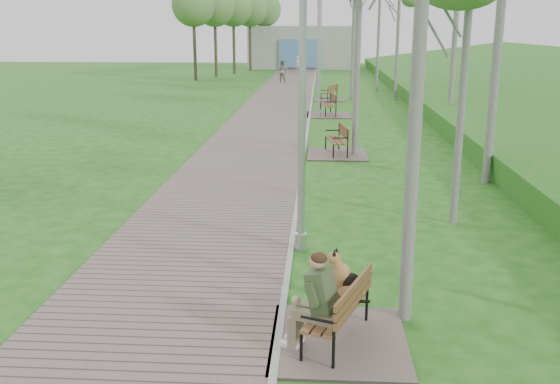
{
  "coord_description": "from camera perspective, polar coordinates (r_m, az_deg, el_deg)",
  "views": [
    {
      "loc": [
        0.5,
        -11.37,
        3.96
      ],
      "look_at": [
        -0.21,
        -0.55,
        1.07
      ],
      "focal_mm": 40.0,
      "sensor_mm": 36.0,
      "label": 1
    }
  ],
  "objects": [
    {
      "name": "ground",
      "position": [
        12.05,
        1.15,
        -4.27
      ],
      "size": [
        120.0,
        120.0,
        0.0
      ],
      "primitive_type": "plane",
      "color": "#1C5514",
      "rests_on": "ground"
    },
    {
      "name": "walkway",
      "position": [
        33.18,
        -0.18,
        8.09
      ],
      "size": [
        3.5,
        67.0,
        0.04
      ],
      "primitive_type": "cube",
      "color": "#6E5F59",
      "rests_on": "ground"
    },
    {
      "name": "kerb",
      "position": [
        33.11,
        2.87,
        8.06
      ],
      "size": [
        0.1,
        67.0,
        0.05
      ],
      "primitive_type": "cube",
      "color": "#999993",
      "rests_on": "ground"
    },
    {
      "name": "embankment",
      "position": [
        33.65,
        23.87,
        6.89
      ],
      "size": [
        14.0,
        70.0,
        1.6
      ],
      "primitive_type": "cube",
      "color": "#468E30",
      "rests_on": "ground"
    },
    {
      "name": "building_north",
      "position": [
        62.41,
        1.94,
        13.09
      ],
      "size": [
        10.0,
        5.2,
        4.0
      ],
      "color": "#9E9E99",
      "rests_on": "ground"
    },
    {
      "name": "bench_main",
      "position": [
        8.11,
        4.83,
        -10.97
      ],
      "size": [
        1.75,
        1.95,
        1.53
      ],
      "color": "#6E5F59",
      "rests_on": "ground"
    },
    {
      "name": "bench_second",
      "position": [
        19.92,
        5.17,
        4.02
      ],
      "size": [
        1.88,
        2.09,
        1.16
      ],
      "color": "#6E5F59",
      "rests_on": "ground"
    },
    {
      "name": "bench_third",
      "position": [
        28.87,
        4.43,
        7.44
      ],
      "size": [
        1.99,
        2.22,
        1.22
      ],
      "color": "#6E5F59",
      "rests_on": "ground"
    },
    {
      "name": "bench_far",
      "position": [
        35.04,
        4.52,
        8.69
      ],
      "size": [
        1.69,
        1.88,
        1.04
      ],
      "color": "#6E5F59",
      "rests_on": "ground"
    },
    {
      "name": "lamp_post_near",
      "position": [
        10.82,
        2.03,
        7.79
      ],
      "size": [
        0.22,
        0.22,
        5.6
      ],
      "color": "#A5A7AD",
      "rests_on": "ground"
    },
    {
      "name": "lamp_post_second",
      "position": [
        27.97,
        3.64,
        12.44
      ],
      "size": [
        0.23,
        0.23,
        5.93
      ],
      "color": "#A5A7AD",
      "rests_on": "ground"
    },
    {
      "name": "lamp_post_third",
      "position": [
        40.39,
        3.5,
        13.02
      ],
      "size": [
        0.22,
        0.22,
        5.66
      ],
      "color": "#A5A7AD",
      "rests_on": "ground"
    },
    {
      "name": "lamp_post_far",
      "position": [
        53.23,
        3.56,
        13.55
      ],
      "size": [
        0.23,
        0.23,
        5.84
      ],
      "color": "#A5A7AD",
      "rests_on": "ground"
    },
    {
      "name": "pedestrian_near",
      "position": [
        55.79,
        1.65,
        11.58
      ],
      "size": [
        0.56,
        0.39,
        1.45
      ],
      "primitive_type": "imported",
      "rotation": [
        0.0,
        0.0,
        3.05
      ],
      "color": "silver",
      "rests_on": "ground"
    },
    {
      "name": "pedestrian_far",
      "position": [
        46.27,
        0.2,
        11.01
      ],
      "size": [
        0.96,
        0.86,
        1.63
      ],
      "primitive_type": "imported",
      "rotation": [
        0.0,
        0.0,
        2.77
      ],
      "color": "gray",
      "rests_on": "ground"
    }
  ]
}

